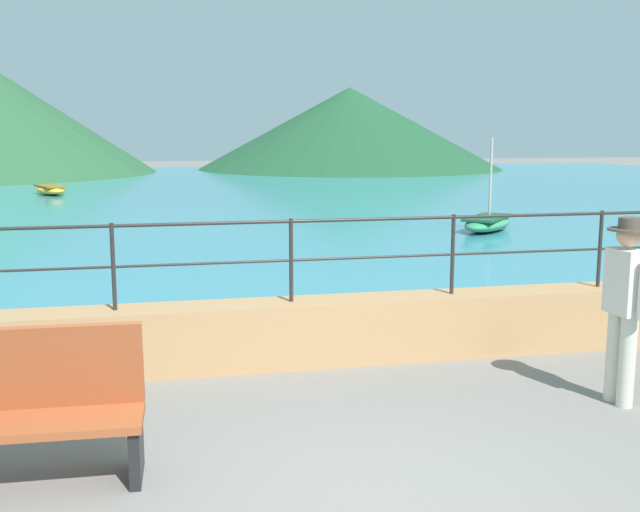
# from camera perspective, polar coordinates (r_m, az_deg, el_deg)

# --- Properties ---
(ground_plane) EXTENTS (120.00, 120.00, 0.00)m
(ground_plane) POSITION_cam_1_polar(r_m,az_deg,el_deg) (5.38, 4.16, -18.41)
(ground_plane) COLOR slate
(promenade_wall) EXTENTS (20.00, 0.56, 0.70)m
(promenade_wall) POSITION_cam_1_polar(r_m,az_deg,el_deg) (8.16, -2.18, -5.87)
(promenade_wall) COLOR tan
(promenade_wall) RESTS_ON ground
(railing) EXTENTS (18.44, 0.04, 0.90)m
(railing) POSITION_cam_1_polar(r_m,az_deg,el_deg) (7.96, -2.23, 0.90)
(railing) COLOR #282623
(railing) RESTS_ON promenade_wall
(lake_water) EXTENTS (64.00, 44.32, 0.06)m
(lake_water) POSITION_cam_1_polar(r_m,az_deg,el_deg) (30.52, -9.68, 4.72)
(lake_water) COLOR teal
(lake_water) RESTS_ON ground
(hill_secondary) EXTENTS (20.04, 20.04, 5.33)m
(hill_secondary) POSITION_cam_1_polar(r_m,az_deg,el_deg) (49.74, 2.27, 9.69)
(hill_secondary) COLOR #1E4C2D
(hill_secondary) RESTS_ON ground
(bench_main) EXTENTS (1.72, 0.62, 1.13)m
(bench_main) POSITION_cam_1_polar(r_m,az_deg,el_deg) (5.87, -21.77, -10.66)
(bench_main) COLOR #9E4C28
(bench_main) RESTS_ON ground
(person_walking) EXTENTS (0.38, 0.57, 1.75)m
(person_walking) POSITION_cam_1_polar(r_m,az_deg,el_deg) (7.39, 22.22, -3.21)
(person_walking) COLOR beige
(person_walking) RESTS_ON ground
(boat_1) EXTENTS (1.74, 2.47, 0.36)m
(boat_1) POSITION_cam_1_polar(r_m,az_deg,el_deg) (31.14, -19.90, 4.80)
(boat_1) COLOR gold
(boat_1) RESTS_ON lake_water
(boat_2) EXTENTS (2.22, 2.30, 2.30)m
(boat_2) POSITION_cam_1_polar(r_m,az_deg,el_deg) (19.06, 12.68, 2.51)
(boat_2) COLOR #338C59
(boat_2) RESTS_ON lake_water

